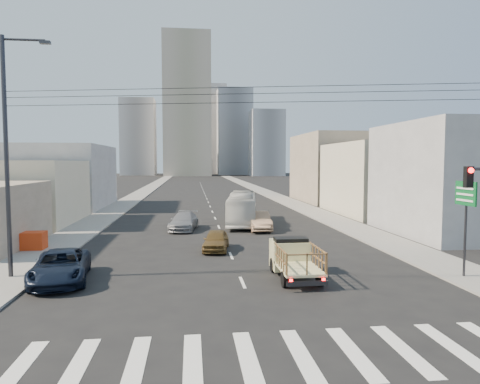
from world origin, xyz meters
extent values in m
plane|color=black|center=(0.00, 0.00, 0.00)|extent=(420.00, 420.00, 0.00)
cube|color=slate|center=(-11.75, 70.00, 0.06)|extent=(3.50, 180.00, 0.12)
cube|color=slate|center=(11.75, 70.00, 0.06)|extent=(3.50, 180.00, 0.12)
cube|color=silver|center=(-7.36, -6.00, 0.01)|extent=(0.55, 3.80, 0.01)
cube|color=silver|center=(-5.72, -6.00, 0.01)|extent=(0.55, 3.80, 0.01)
cube|color=silver|center=(-4.08, -6.00, 0.01)|extent=(0.55, 3.80, 0.01)
cube|color=silver|center=(-2.44, -6.00, 0.01)|extent=(0.55, 3.80, 0.01)
cube|color=silver|center=(-0.80, -6.00, 0.01)|extent=(0.55, 3.80, 0.01)
cube|color=silver|center=(0.84, -6.00, 0.01)|extent=(0.55, 3.80, 0.01)
cube|color=silver|center=(2.48, -6.00, 0.01)|extent=(0.55, 3.80, 0.01)
cube|color=silver|center=(4.12, -6.00, 0.01)|extent=(0.55, 3.80, 0.01)
cube|color=silver|center=(5.76, -6.00, 0.01)|extent=(0.55, 3.80, 0.01)
cube|color=silver|center=(0.00, 2.00, 0.01)|extent=(0.15, 2.00, 0.01)
cube|color=silver|center=(0.00, 8.00, 0.01)|extent=(0.15, 2.00, 0.01)
cube|color=silver|center=(0.00, 14.00, 0.01)|extent=(0.15, 2.00, 0.01)
cube|color=silver|center=(0.00, 20.00, 0.01)|extent=(0.15, 2.00, 0.01)
cube|color=silver|center=(0.00, 26.00, 0.01)|extent=(0.15, 2.00, 0.01)
cube|color=silver|center=(0.00, 32.00, 0.01)|extent=(0.15, 2.00, 0.01)
cube|color=silver|center=(0.00, 38.00, 0.01)|extent=(0.15, 2.00, 0.01)
cube|color=silver|center=(0.00, 44.00, 0.01)|extent=(0.15, 2.00, 0.01)
cube|color=silver|center=(0.00, 50.00, 0.01)|extent=(0.15, 2.00, 0.01)
cube|color=silver|center=(0.00, 56.00, 0.01)|extent=(0.15, 2.00, 0.01)
cube|color=silver|center=(0.00, 62.00, 0.01)|extent=(0.15, 2.00, 0.01)
cube|color=silver|center=(0.00, 68.00, 0.01)|extent=(0.15, 2.00, 0.01)
cube|color=silver|center=(0.00, 74.00, 0.01)|extent=(0.15, 2.00, 0.01)
cube|color=silver|center=(0.00, 80.00, 0.01)|extent=(0.15, 2.00, 0.01)
cube|color=silver|center=(0.00, 86.00, 0.01)|extent=(0.15, 2.00, 0.01)
cube|color=silver|center=(0.00, 92.00, 0.01)|extent=(0.15, 2.00, 0.01)
cube|color=silver|center=(0.00, 98.00, 0.01)|extent=(0.15, 2.00, 0.01)
cube|color=silver|center=(0.00, 104.00, 0.01)|extent=(0.15, 2.00, 0.01)
cube|color=beige|center=(2.72, 1.67, 0.70)|extent=(1.90, 3.00, 0.12)
cube|color=beige|center=(2.72, 3.67, 0.95)|extent=(1.90, 1.60, 1.50)
cube|color=black|center=(2.72, 3.42, 1.55)|extent=(1.70, 0.90, 0.70)
cube|color=#2D2D33|center=(2.72, 0.12, 0.40)|extent=(1.90, 0.12, 0.22)
cube|color=#FF0C0C|center=(1.97, 0.12, 0.55)|extent=(0.15, 0.05, 0.12)
cube|color=#FF0C0C|center=(3.47, 0.12, 0.55)|extent=(0.15, 0.05, 0.12)
cylinder|color=black|center=(1.87, 3.77, 0.38)|extent=(0.25, 0.76, 0.76)
cylinder|color=black|center=(3.57, 3.77, 0.38)|extent=(0.25, 0.76, 0.76)
cylinder|color=black|center=(1.87, 0.97, 0.38)|extent=(0.25, 0.76, 0.76)
cylinder|color=black|center=(3.57, 0.97, 0.38)|extent=(0.25, 0.76, 0.76)
imported|color=black|center=(-8.84, 3.17, 0.76)|extent=(3.36, 5.80, 1.52)
imported|color=silver|center=(2.35, 21.81, 1.49)|extent=(4.05, 10.93, 2.98)
imported|color=brown|center=(-0.84, 9.77, 0.67)|extent=(2.13, 4.11, 1.34)
imported|color=#9B785B|center=(3.33, 17.87, 0.80)|extent=(1.75, 4.88, 1.60)
imported|color=gray|center=(-3.12, 18.69, 0.74)|extent=(2.81, 5.34, 1.47)
cube|color=black|center=(7.80, -3.50, 5.30)|extent=(0.28, 0.22, 0.80)
sphere|color=#FF0C0C|center=(7.80, -3.64, 5.55)|extent=(0.20, 0.20, 0.20)
cylinder|color=#2D2D33|center=(11.20, 1.50, 2.50)|extent=(0.12, 0.12, 5.00)
cube|color=#0C5926|center=(11.15, 1.50, 4.30)|extent=(0.08, 1.60, 1.20)
cube|color=white|center=(11.09, 1.50, 4.55)|extent=(0.02, 1.30, 0.10)
cube|color=white|center=(11.09, 1.50, 4.25)|extent=(0.02, 1.30, 0.10)
cube|color=white|center=(11.09, 1.50, 3.95)|extent=(0.02, 1.30, 0.10)
cylinder|color=#2D2D33|center=(-11.50, 4.00, 6.00)|extent=(0.22, 0.22, 12.00)
cylinder|color=#2D2D33|center=(-10.50, 4.00, 11.80)|extent=(2.00, 0.12, 0.12)
cube|color=#2D2D33|center=(-9.50, 4.00, 11.70)|extent=(0.50, 0.25, 0.15)
cylinder|color=black|center=(0.00, 1.50, 9.30)|extent=(23.01, 5.02, 0.02)
cylinder|color=black|center=(0.00, 1.50, 9.00)|extent=(23.01, 5.02, 0.02)
cylinder|color=black|center=(0.00, 1.50, 8.60)|extent=(23.01, 5.02, 0.02)
cube|color=red|center=(-13.00, 10.96, 0.31)|extent=(1.80, 1.20, 0.38)
cube|color=red|center=(-13.00, 10.96, 0.69)|extent=(1.80, 1.20, 0.38)
cube|color=red|center=(-13.00, 10.96, 1.07)|extent=(1.80, 1.20, 0.38)
cube|color=gray|center=(19.00, 14.00, 4.50)|extent=(10.00, 12.00, 9.00)
cube|color=beige|center=(19.50, 28.00, 4.00)|extent=(11.00, 14.00, 8.00)
cube|color=gray|center=(20.00, 44.00, 5.00)|extent=(12.00, 16.00, 10.00)
cube|color=beige|center=(-19.00, 24.00, 3.00)|extent=(11.00, 12.00, 6.00)
cube|color=gray|center=(-19.50, 39.00, 4.00)|extent=(12.00, 16.00, 8.00)
cube|color=tan|center=(-4.00, 170.00, 30.00)|extent=(20.00, 20.00, 60.00)
cube|color=gray|center=(18.00, 185.00, 20.00)|extent=(16.00, 16.00, 40.00)
cube|color=gray|center=(-26.00, 180.00, 17.00)|extent=(15.00, 15.00, 34.00)
cube|color=gray|center=(6.00, 200.00, 22.00)|extent=(18.00, 18.00, 44.00)
cube|color=gray|center=(30.00, 165.00, 14.00)|extent=(14.00, 14.00, 28.00)
camera|label=1|loc=(-2.44, -18.30, 5.85)|focal=32.00mm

